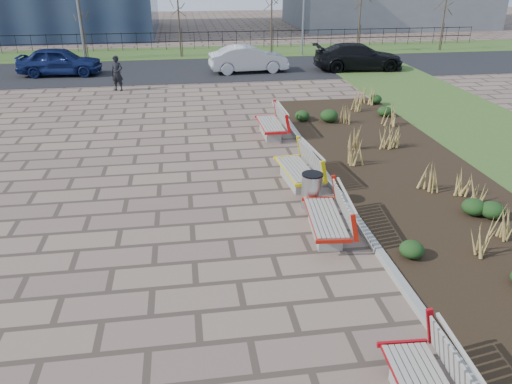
{
  "coord_description": "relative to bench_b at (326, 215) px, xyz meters",
  "views": [
    {
      "loc": [
        -0.02,
        -7.27,
        5.71
      ],
      "look_at": [
        1.5,
        3.0,
        0.9
      ],
      "focal_mm": 35.0,
      "sensor_mm": 36.0,
      "label": 1
    }
  ],
  "objects": [
    {
      "name": "ground",
      "position": [
        -3.0,
        -2.39,
        -0.5
      ],
      "size": [
        120.0,
        120.0,
        0.0
      ],
      "primitive_type": "plane",
      "color": "#745F50",
      "rests_on": "ground"
    },
    {
      "name": "planting_bed",
      "position": [
        3.25,
        2.61,
        -0.45
      ],
      "size": [
        4.5,
        18.0,
        0.1
      ],
      "primitive_type": "cube",
      "color": "black",
      "rests_on": "ground"
    },
    {
      "name": "planting_curb",
      "position": [
        0.92,
        2.61,
        -0.42
      ],
      "size": [
        0.16,
        18.0,
        0.15
      ],
      "primitive_type": "cube",
      "color": "gray",
      "rests_on": "ground"
    },
    {
      "name": "grass_verge_far",
      "position": [
        -3.0,
        25.61,
        -0.48
      ],
      "size": [
        80.0,
        5.0,
        0.04
      ],
      "primitive_type": "cube",
      "color": "#33511E",
      "rests_on": "ground"
    },
    {
      "name": "road",
      "position": [
        -3.0,
        19.61,
        -0.49
      ],
      "size": [
        80.0,
        7.0,
        0.02
      ],
      "primitive_type": "cube",
      "color": "black",
      "rests_on": "ground"
    },
    {
      "name": "bench_b",
      "position": [
        0.0,
        0.0,
        0.0
      ],
      "size": [
        1.09,
        2.17,
        1.0
      ],
      "primitive_type": null,
      "rotation": [
        0.0,
        0.0,
        -0.09
      ],
      "color": "#B1180B",
      "rests_on": "ground"
    },
    {
      "name": "bench_c",
      "position": [
        0.0,
        2.94,
        0.0
      ],
      "size": [
        1.08,
        2.17,
        1.0
      ],
      "primitive_type": null,
      "rotation": [
        0.0,
        0.0,
        0.09
      ],
      "color": "yellow",
      "rests_on": "ground"
    },
    {
      "name": "bench_d",
      "position": [
        0.0,
        7.26,
        0.0
      ],
      "size": [
        0.93,
        2.11,
        1.0
      ],
      "primitive_type": null,
      "rotation": [
        0.0,
        0.0,
        0.02
      ],
      "color": "red",
      "rests_on": "ground"
    },
    {
      "name": "litter_bin",
      "position": [
        0.02,
        1.36,
        -0.03
      ],
      "size": [
        0.51,
        0.51,
        0.93
      ],
      "primitive_type": "cylinder",
      "color": "#B2B2B7",
      "rests_on": "ground"
    },
    {
      "name": "pedestrian",
      "position": [
        -6.1,
        15.15,
        0.33
      ],
      "size": [
        0.7,
        0.58,
        1.66
      ],
      "primitive_type": "imported",
      "rotation": [
        0.0,
        0.0,
        -0.35
      ],
      "color": "black",
      "rests_on": "ground"
    },
    {
      "name": "car_blue",
      "position": [
        -9.57,
        19.23,
        0.27
      ],
      "size": [
        4.5,
        2.04,
        1.5
      ],
      "primitive_type": "imported",
      "rotation": [
        0.0,
        0.0,
        1.51
      ],
      "color": "#111D4D",
      "rests_on": "road"
    },
    {
      "name": "car_silver",
      "position": [
        0.73,
        18.58,
        0.24
      ],
      "size": [
        4.47,
        1.83,
        1.44
      ],
      "primitive_type": "imported",
      "rotation": [
        0.0,
        0.0,
        1.64
      ],
      "color": "#B4B5BC",
      "rests_on": "road"
    },
    {
      "name": "car_black",
      "position": [
        7.04,
        18.27,
        0.26
      ],
      "size": [
        5.2,
        2.37,
        1.48
      ],
      "primitive_type": "imported",
      "rotation": [
        0.0,
        0.0,
        1.51
      ],
      "color": "black",
      "rests_on": "road"
    },
    {
      "name": "tree_b",
      "position": [
        -9.0,
        24.11,
        1.54
      ],
      "size": [
        1.4,
        1.4,
        4.0
      ],
      "primitive_type": null,
      "color": "#4C3D2D",
      "rests_on": "grass_verge_far"
    },
    {
      "name": "tree_c",
      "position": [
        -3.0,
        24.11,
        1.54
      ],
      "size": [
        1.4,
        1.4,
        4.0
      ],
      "primitive_type": null,
      "color": "#4C3D2D",
      "rests_on": "grass_verge_far"
    },
    {
      "name": "tree_d",
      "position": [
        3.0,
        24.11,
        1.54
      ],
      "size": [
        1.4,
        1.4,
        4.0
      ],
      "primitive_type": null,
      "color": "#4C3D2D",
      "rests_on": "grass_verge_far"
    },
    {
      "name": "tree_e",
      "position": [
        9.0,
        24.11,
        1.54
      ],
      "size": [
        1.4,
        1.4,
        4.0
      ],
      "primitive_type": null,
      "color": "#4C3D2D",
      "rests_on": "grass_verge_far"
    },
    {
      "name": "tree_f",
      "position": [
        15.0,
        24.11,
        1.54
      ],
      "size": [
        1.4,
        1.4,
        4.0
      ],
      "primitive_type": null,
      "color": "#4C3D2D",
      "rests_on": "grass_verge_far"
    },
    {
      "name": "lamp_west",
      "position": [
        -9.0,
        23.61,
        2.54
      ],
      "size": [
        0.24,
        0.6,
        6.0
      ],
      "primitive_type": null,
      "color": "gray",
      "rests_on": "grass_verge_far"
    },
    {
      "name": "lamp_east",
      "position": [
        5.0,
        23.61,
        2.54
      ],
      "size": [
        0.24,
        0.6,
        6.0
      ],
      "primitive_type": null,
      "color": "gray",
      "rests_on": "grass_verge_far"
    },
    {
      "name": "railing_fence",
      "position": [
        -3.0,
        27.11,
        0.14
      ],
      "size": [
        44.0,
        0.1,
        1.2
      ],
      "primitive_type": null,
      "color": "black",
      "rests_on": "grass_verge_far"
    }
  ]
}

